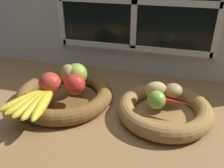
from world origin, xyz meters
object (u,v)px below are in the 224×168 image
(apple_green_back, at_px, (76,74))
(banana_bunch_front, at_px, (35,101))
(apple_red_right, at_px, (75,84))
(apple_red_front, at_px, (50,83))
(fruit_bowl_left, at_px, (65,95))
(chili_pepper, at_px, (173,102))
(potato_back, at_px, (173,90))
(pear_brown, at_px, (68,75))
(potato_oblong, at_px, (155,89))
(lime_near, at_px, (156,100))
(fruit_bowl_right, at_px, (164,110))

(apple_green_back, height_order, banana_bunch_front, apple_green_back)
(apple_red_right, bearing_deg, apple_red_front, -166.85)
(fruit_bowl_left, xyz_separation_m, chili_pepper, (0.38, -0.00, 0.04))
(fruit_bowl_left, bearing_deg, potato_back, 6.83)
(apple_red_right, bearing_deg, apple_green_back, 108.42)
(apple_green_back, distance_m, pear_brown, 0.03)
(apple_green_back, bearing_deg, potato_back, 0.25)
(apple_red_front, relative_size, banana_bunch_front, 0.37)
(potato_oblong, relative_size, lime_near, 1.29)
(potato_oblong, bearing_deg, chili_pepper, -27.83)
(fruit_bowl_left, height_order, apple_red_front, apple_red_front)
(pear_brown, relative_size, potato_oblong, 1.08)
(banana_bunch_front, bearing_deg, apple_red_front, 84.56)
(apple_red_front, height_order, lime_near, apple_red_front)
(chili_pepper, bearing_deg, banana_bunch_front, -156.54)
(apple_red_right, bearing_deg, potato_back, 12.47)
(fruit_bowl_right, xyz_separation_m, potato_oblong, (-0.04, 0.03, 0.05))
(pear_brown, bearing_deg, potato_back, 2.76)
(apple_green_back, relative_size, potato_oblong, 1.06)
(apple_red_right, xyz_separation_m, chili_pepper, (0.32, 0.02, -0.03))
(fruit_bowl_left, relative_size, potato_back, 5.52)
(potato_back, distance_m, chili_pepper, 0.05)
(fruit_bowl_right, distance_m, potato_oblong, 0.07)
(apple_red_front, bearing_deg, fruit_bowl_right, 6.72)
(lime_near, bearing_deg, chili_pepper, 35.01)
(pear_brown, bearing_deg, lime_near, -11.75)
(apple_red_front, distance_m, potato_oblong, 0.35)
(potato_back, relative_size, chili_pepper, 0.56)
(apple_red_right, distance_m, chili_pepper, 0.32)
(apple_green_back, xyz_separation_m, apple_red_front, (-0.06, -0.09, -0.00))
(potato_back, height_order, potato_oblong, potato_oblong)
(lime_near, distance_m, chili_pepper, 0.06)
(apple_red_right, distance_m, pear_brown, 0.07)
(lime_near, bearing_deg, apple_red_front, -179.14)
(apple_red_front, height_order, potato_back, apple_red_front)
(pear_brown, height_order, potato_back, pear_brown)
(pear_brown, height_order, potato_oblong, pear_brown)
(fruit_bowl_left, height_order, potato_oblong, potato_oblong)
(potato_back, bearing_deg, lime_near, -118.98)
(fruit_bowl_right, distance_m, apple_red_front, 0.39)
(banana_bunch_front, bearing_deg, potato_back, 23.10)
(fruit_bowl_right, bearing_deg, pear_brown, 175.53)
(fruit_bowl_right, bearing_deg, chili_pepper, -8.82)
(fruit_bowl_left, distance_m, fruit_bowl_right, 0.35)
(potato_oblong, xyz_separation_m, lime_near, (0.01, -0.07, 0.00))
(apple_red_right, height_order, chili_pepper, apple_red_right)
(banana_bunch_front, bearing_deg, chili_pepper, 16.93)
(apple_green_back, distance_m, apple_red_front, 0.11)
(apple_red_front, bearing_deg, apple_red_right, 13.15)
(fruit_bowl_left, bearing_deg, fruit_bowl_right, -0.00)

